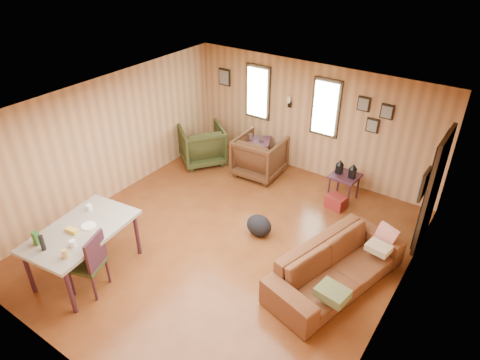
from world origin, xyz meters
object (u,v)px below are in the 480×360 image
Objects in this scene: end_table at (256,148)px; side_table at (345,174)px; recliner_brown at (260,154)px; sofa at (337,261)px; dining_table at (81,234)px; recliner_green at (202,143)px.

end_table is 0.93× the size of side_table.
sofa is at bearing 138.67° from recliner_brown.
end_table is 4.39m from dining_table.
side_table is at bearing 52.99° from dining_table.
recliner_brown reaches higher than side_table.
sofa is 2.43× the size of recliner_green.
end_table is at bearing 79.26° from dining_table.
sofa is 2.78× the size of side_table.
sofa is 3.83m from dining_table.
recliner_green is 1.23× the size of end_table.
recliner_brown is 1.88m from side_table.
side_table is 4.87m from dining_table.
recliner_brown is at bearing -176.36° from side_table.
recliner_brown is at bearing 66.78° from sofa.
dining_table reaches higher than sofa.
sofa is 2.38× the size of recliner_brown.
recliner_brown reaches higher than recliner_green.
end_table is (1.09, 0.54, -0.04)m from recliner_green.
recliner_green is at bearing 94.88° from dining_table.
recliner_brown is 1.02× the size of recliner_green.
recliner_green is 0.55× the size of dining_table.
end_table is at bearing -47.98° from recliner_brown.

